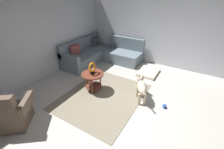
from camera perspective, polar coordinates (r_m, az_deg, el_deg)
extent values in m
cube|color=beige|center=(3.71, 4.55, -13.46)|extent=(6.00, 6.00, 0.10)
cube|color=silver|center=(4.90, -28.01, 12.91)|extent=(6.00, 0.12, 2.70)
cube|color=silver|center=(5.64, 19.29, 16.45)|extent=(0.12, 6.00, 2.70)
cube|color=gray|center=(4.04, -3.43, -8.20)|extent=(2.30, 1.90, 0.01)
cube|color=slate|center=(5.94, -8.75, 6.75)|extent=(2.20, 0.85, 0.42)
cube|color=slate|center=(6.01, -11.77, 11.23)|extent=(2.20, 0.14, 0.46)
cube|color=slate|center=(5.89, 4.06, 6.83)|extent=(0.85, 1.40, 0.42)
cube|color=slate|center=(6.04, 5.78, 11.78)|extent=(0.14, 1.40, 0.46)
cube|color=slate|center=(5.14, -16.11, 6.09)|extent=(0.16, 0.85, 0.22)
cube|color=#4C4C56|center=(6.49, -6.26, 12.44)|extent=(0.39, 0.17, 0.39)
cube|color=#994C47|center=(5.59, -13.92, 8.94)|extent=(0.40, 0.21, 0.39)
cube|color=brown|center=(3.80, -33.65, -13.25)|extent=(0.84, 0.84, 0.40)
cube|color=brown|center=(3.46, -29.87, -9.63)|extent=(0.54, 0.45, 0.22)
cylinder|color=brown|center=(4.01, -7.40, 0.13)|extent=(0.60, 0.60, 0.04)
cylinder|color=brown|center=(4.21, -7.08, -4.27)|extent=(0.45, 0.45, 0.02)
cylinder|color=brown|center=(4.27, -9.48, -2.31)|extent=(0.04, 0.04, 0.50)
cylinder|color=brown|center=(3.97, -7.54, -4.80)|extent=(0.04, 0.04, 0.50)
cylinder|color=brown|center=(4.22, -4.47, -2.36)|extent=(0.04, 0.04, 0.50)
cube|color=black|center=(3.99, -7.44, 0.69)|extent=(0.12, 0.08, 0.05)
torus|color=orange|center=(3.92, -7.60, 2.78)|extent=(0.28, 0.06, 0.28)
cube|color=beige|center=(5.21, 13.63, 0.84)|extent=(0.80, 0.60, 0.09)
cylinder|color=beige|center=(3.98, 9.67, -6.46)|extent=(0.07, 0.07, 0.32)
cylinder|color=beige|center=(4.01, 11.66, -6.45)|extent=(0.07, 0.07, 0.32)
cylinder|color=beige|center=(3.74, 10.28, -9.26)|extent=(0.07, 0.07, 0.32)
cylinder|color=beige|center=(3.76, 12.41, -9.22)|extent=(0.07, 0.07, 0.32)
ellipsoid|color=beige|center=(3.73, 11.35, -4.82)|extent=(0.56, 0.45, 0.24)
sphere|color=beige|center=(3.94, 10.79, -1.50)|extent=(0.17, 0.17, 0.17)
ellipsoid|color=beige|center=(4.02, 10.60, -1.19)|extent=(0.14, 0.12, 0.07)
cone|color=beige|center=(3.87, 10.31, -0.11)|extent=(0.06, 0.06, 0.07)
cone|color=beige|center=(3.88, 11.62, -0.13)|extent=(0.06, 0.06, 0.07)
cylinder|color=beige|center=(3.46, 12.19, -7.15)|extent=(0.19, 0.13, 0.16)
sphere|color=blue|center=(3.87, 19.35, -11.28)|extent=(0.10, 0.10, 0.10)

